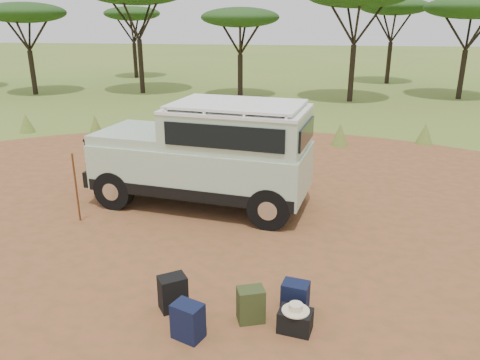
# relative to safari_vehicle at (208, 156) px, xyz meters

# --- Properties ---
(ground) EXTENTS (140.00, 140.00, 0.00)m
(ground) POSITION_rel_safari_vehicle_xyz_m (0.37, -2.37, -1.21)
(ground) COLOR #547C2C
(ground) RESTS_ON ground
(dirt_clearing) EXTENTS (23.00, 23.00, 0.01)m
(dirt_clearing) POSITION_rel_safari_vehicle_xyz_m (0.37, -2.37, -1.20)
(dirt_clearing) COLOR #965031
(dirt_clearing) RESTS_ON ground
(grass_fringe) EXTENTS (36.60, 1.60, 0.90)m
(grass_fringe) POSITION_rel_safari_vehicle_xyz_m (0.49, 6.30, -0.81)
(grass_fringe) COLOR #547C2C
(grass_fringe) RESTS_ON ground
(acacia_treeline) EXTENTS (46.70, 13.20, 6.26)m
(acacia_treeline) POSITION_rel_safari_vehicle_xyz_m (1.13, 17.44, 3.66)
(acacia_treeline) COLOR black
(acacia_treeline) RESTS_ON ground
(safari_vehicle) EXTENTS (5.39, 2.80, 2.50)m
(safari_vehicle) POSITION_rel_safari_vehicle_xyz_m (0.00, 0.00, 0.00)
(safari_vehicle) COLOR #B1CAAD
(safari_vehicle) RESTS_ON ground
(walking_staff) EXTENTS (0.22, 0.36, 1.66)m
(walking_staff) POSITION_rel_safari_vehicle_xyz_m (-2.56, -1.52, -0.38)
(walking_staff) COLOR brown
(walking_staff) RESTS_ON ground
(backpack_black) EXTENTS (0.51, 0.48, 0.56)m
(backpack_black) POSITION_rel_safari_vehicle_xyz_m (0.35, -4.27, -0.93)
(backpack_black) COLOR black
(backpack_black) RESTS_ON ground
(backpack_navy) EXTENTS (0.50, 0.43, 0.54)m
(backpack_navy) POSITION_rel_safari_vehicle_xyz_m (0.75, -4.92, -0.94)
(backpack_navy) COLOR #101534
(backpack_navy) RESTS_ON ground
(backpack_olive) EXTENTS (0.46, 0.40, 0.54)m
(backpack_olive) POSITION_rel_safari_vehicle_xyz_m (1.57, -4.39, -0.94)
(backpack_olive) COLOR #32401D
(backpack_olive) RESTS_ON ground
(duffel_navy) EXTENTS (0.45, 0.37, 0.45)m
(duffel_navy) POSITION_rel_safari_vehicle_xyz_m (2.21, -3.99, -0.98)
(duffel_navy) COLOR #101534
(duffel_navy) RESTS_ON ground
(hard_case) EXTENTS (0.53, 0.42, 0.34)m
(hard_case) POSITION_rel_safari_vehicle_xyz_m (2.23, -4.54, -1.04)
(hard_case) COLOR black
(hard_case) RESTS_ON ground
(stuff_sack) EXTENTS (0.36, 0.36, 0.28)m
(stuff_sack) POSITION_rel_safari_vehicle_xyz_m (0.72, -4.68, -1.07)
(stuff_sack) COLOR black
(stuff_sack) RESTS_ON ground
(safari_hat) EXTENTS (0.40, 0.40, 0.12)m
(safari_hat) POSITION_rel_safari_vehicle_xyz_m (2.23, -4.54, -0.83)
(safari_hat) COLOR beige
(safari_hat) RESTS_ON hard_case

